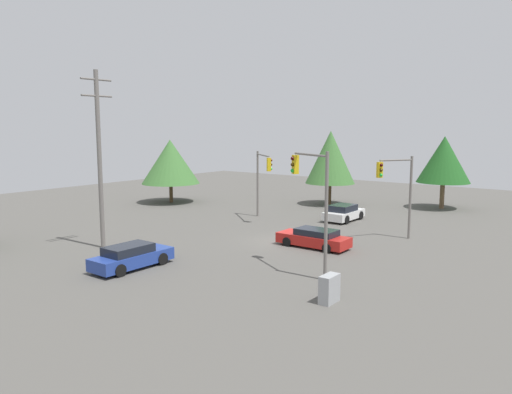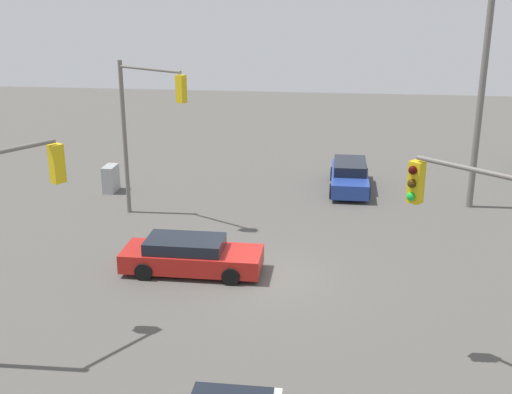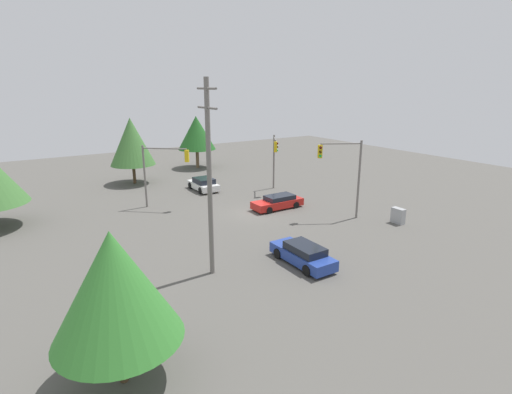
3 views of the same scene
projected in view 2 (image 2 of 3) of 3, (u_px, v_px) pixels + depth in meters
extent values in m
plane|color=#54514C|center=(263.00, 277.00, 21.79)|extent=(80.00, 80.00, 0.00)
cube|color=red|center=(192.00, 259.00, 22.01)|extent=(1.73, 4.77, 0.65)
cube|color=black|center=(185.00, 244.00, 21.87)|extent=(1.52, 2.62, 0.41)
cylinder|color=black|center=(239.00, 256.00, 22.67)|extent=(0.22, 0.61, 0.61)
cylinder|color=black|center=(231.00, 276.00, 21.12)|extent=(0.22, 0.61, 0.61)
cylinder|color=black|center=(157.00, 252.00, 23.02)|extent=(0.22, 0.61, 0.61)
cylinder|color=black|center=(144.00, 271.00, 21.47)|extent=(0.22, 0.61, 0.61)
cube|color=#233D93|center=(349.00, 179.00, 31.01)|extent=(4.71, 1.73, 0.68)
cube|color=black|center=(350.00, 166.00, 31.05)|extent=(2.59, 1.52, 0.48)
cylinder|color=black|center=(368.00, 192.00, 29.59)|extent=(0.68, 0.22, 0.68)
cylinder|color=black|center=(332.00, 191.00, 29.79)|extent=(0.68, 0.22, 0.68)
cylinder|color=black|center=(365.00, 175.00, 32.35)|extent=(0.68, 0.22, 0.68)
cylinder|color=black|center=(333.00, 174.00, 32.54)|extent=(0.68, 0.22, 0.68)
cylinder|color=slate|center=(125.00, 139.00, 27.01)|extent=(0.18, 0.18, 6.55)
cylinder|color=slate|center=(149.00, 69.00, 25.12)|extent=(1.74, 2.98, 0.12)
cube|color=gold|center=(181.00, 89.00, 24.37)|extent=(0.41, 0.43, 1.05)
sphere|color=#360503|center=(184.00, 80.00, 24.40)|extent=(0.22, 0.22, 0.22)
sphere|color=#392605|center=(184.00, 88.00, 24.51)|extent=(0.22, 0.22, 0.22)
sphere|color=green|center=(185.00, 97.00, 24.61)|extent=(0.22, 0.22, 0.22)
cylinder|color=slate|center=(496.00, 175.00, 14.13)|extent=(2.69, 3.14, 0.12)
cube|color=gold|center=(416.00, 182.00, 15.74)|extent=(0.43, 0.44, 1.05)
sphere|color=#360503|center=(413.00, 170.00, 15.52)|extent=(0.22, 0.22, 0.22)
sphere|color=#392605|center=(412.00, 183.00, 15.63)|extent=(0.22, 0.22, 0.22)
sphere|color=green|center=(411.00, 197.00, 15.73)|extent=(0.22, 0.22, 0.22)
cylinder|color=slate|center=(10.00, 150.00, 15.94)|extent=(2.26, 1.48, 0.12)
cube|color=gold|center=(57.00, 164.00, 17.08)|extent=(0.44, 0.42, 1.05)
sphere|color=#360503|center=(52.00, 150.00, 17.08)|extent=(0.22, 0.22, 0.22)
sphere|color=#392605|center=(53.00, 162.00, 17.19)|extent=(0.22, 0.22, 0.22)
sphere|color=green|center=(54.00, 175.00, 17.29)|extent=(0.22, 0.22, 0.22)
cylinder|color=slate|center=(483.00, 80.00, 26.96)|extent=(0.28, 0.28, 11.26)
cube|color=#9EA0A3|center=(111.00, 179.00, 30.69)|extent=(1.09, 0.53, 1.26)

